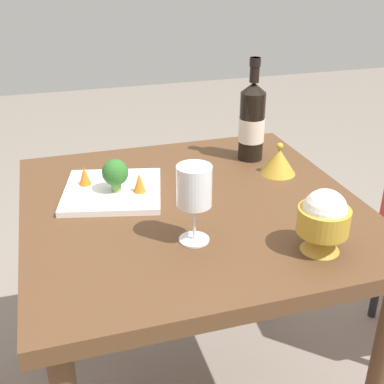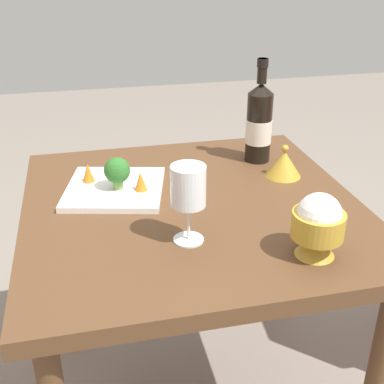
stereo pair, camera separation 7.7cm
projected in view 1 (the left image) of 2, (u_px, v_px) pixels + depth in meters
dining_table at (192, 233)px, 1.31m from camera, size 0.84×0.84×0.73m
wine_bottle at (252, 121)px, 1.48m from camera, size 0.08×0.08×0.31m
wine_glass at (194, 188)px, 1.05m from camera, size 0.08×0.08×0.18m
rice_bowl at (324, 220)px, 1.04m from camera, size 0.11×0.11×0.14m
rice_bowl_lid at (279, 161)px, 1.42m from camera, size 0.10×0.10×0.09m
serving_plate at (113, 191)px, 1.31m from camera, size 0.30×0.30×0.02m
broccoli_floret at (115, 173)px, 1.27m from camera, size 0.07×0.07×0.09m
carrot_garnish_left at (139, 183)px, 1.28m from camera, size 0.03×0.03×0.05m
carrot_garnish_right at (85, 176)px, 1.32m from camera, size 0.03×0.03×0.05m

